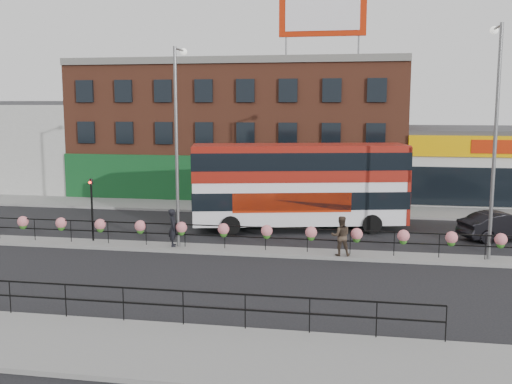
% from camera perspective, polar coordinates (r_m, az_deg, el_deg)
% --- Properties ---
extents(ground, '(120.00, 120.00, 0.00)m').
position_cam_1_polar(ground, '(28.99, -1.05, -5.75)').
color(ground, black).
rests_on(ground, ground).
extents(south_pavement, '(60.00, 4.00, 0.15)m').
position_cam_1_polar(south_pavement, '(17.93, -8.76, -14.71)').
color(south_pavement, gray).
rests_on(south_pavement, ground).
extents(north_pavement, '(60.00, 4.00, 0.15)m').
position_cam_1_polar(north_pavement, '(40.56, 2.24, -1.57)').
color(north_pavement, gray).
rests_on(north_pavement, ground).
extents(median, '(60.00, 1.60, 0.15)m').
position_cam_1_polar(median, '(28.97, -1.05, -5.61)').
color(median, gray).
rests_on(median, ground).
extents(yellow_line_inner, '(60.00, 0.10, 0.01)m').
position_cam_1_polar(yellow_line_inner, '(19.98, -6.58, -12.40)').
color(yellow_line_inner, gold).
rests_on(yellow_line_inner, ground).
extents(yellow_line_outer, '(60.00, 0.10, 0.01)m').
position_cam_1_polar(yellow_line_outer, '(19.82, -6.73, -12.57)').
color(yellow_line_outer, gold).
rests_on(yellow_line_outer, ground).
extents(brick_building, '(25.00, 12.21, 10.30)m').
position_cam_1_polar(brick_building, '(48.50, -1.13, 6.08)').
color(brick_building, brown).
rests_on(brick_building, ground).
extents(supermarket, '(15.00, 12.25, 5.30)m').
position_cam_1_polar(supermarket, '(48.83, 22.57, 2.54)').
color(supermarket, silver).
rests_on(supermarket, ground).
extents(warehouse_west, '(15.50, 12.00, 7.30)m').
position_cam_1_polar(warehouse_west, '(56.20, -21.88, 4.28)').
color(warehouse_west, '#B6B6B0').
rests_on(warehouse_west, ground).
extents(billboard, '(6.00, 0.29, 4.40)m').
position_cam_1_polar(billboard, '(43.10, 6.35, 16.48)').
color(billboard, '#B12106').
rests_on(billboard, brick_building).
extents(median_railing, '(30.04, 0.56, 1.23)m').
position_cam_1_polar(median_railing, '(28.75, -1.05, -3.73)').
color(median_railing, black).
rests_on(median_railing, median).
extents(south_railing, '(20.04, 0.05, 1.12)m').
position_cam_1_polar(south_railing, '(19.96, -12.55, -9.66)').
color(south_railing, black).
rests_on(south_railing, south_pavement).
extents(double_decker_bus, '(12.29, 5.44, 4.84)m').
position_cam_1_polar(double_decker_bus, '(33.69, 4.22, 1.37)').
color(double_decker_bus, white).
rests_on(double_decker_bus, ground).
extents(car, '(4.74, 5.62, 1.49)m').
position_cam_1_polar(car, '(33.97, 22.43, -3.00)').
color(car, black).
rests_on(car, ground).
extents(pedestrian_a, '(0.94, 0.84, 1.85)m').
position_cam_1_polar(pedestrian_a, '(29.64, -7.90, -3.38)').
color(pedestrian_a, black).
rests_on(pedestrian_a, median).
extents(pedestrian_b, '(1.09, 0.95, 1.84)m').
position_cam_1_polar(pedestrian_b, '(27.83, 8.08, -4.16)').
color(pedestrian_b, '#403227').
rests_on(pedestrian_b, median).
extents(lamp_column_west, '(0.35, 1.69, 9.65)m').
position_cam_1_polar(lamp_column_west, '(29.27, -7.46, 5.94)').
color(lamp_column_west, slate).
rests_on(lamp_column_west, median).
extents(lamp_column_east, '(0.37, 1.83, 10.41)m').
position_cam_1_polar(lamp_column_east, '(28.55, 21.80, 6.27)').
color(lamp_column_east, slate).
rests_on(lamp_column_east, median).
extents(traffic_light_median, '(0.15, 0.28, 3.65)m').
position_cam_1_polar(traffic_light_median, '(31.38, -15.40, -0.36)').
color(traffic_light_median, black).
rests_on(traffic_light_median, median).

